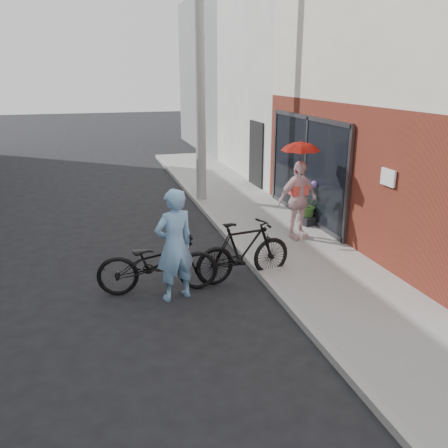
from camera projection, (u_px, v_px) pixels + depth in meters
name	position (u px, v px, depth m)	size (l,w,h in m)	color
ground	(220.00, 297.00, 7.95)	(80.00, 80.00, 0.00)	black
sidewalk	(288.00, 243.00, 10.31)	(2.20, 24.00, 0.12)	gray
curb	(238.00, 248.00, 10.01)	(0.12, 24.00, 0.12)	#9E9E99
plaster_building	(346.00, 75.00, 17.00)	(8.00, 6.00, 7.00)	silver
east_building_far	(274.00, 75.00, 23.42)	(8.00, 8.00, 7.00)	slate
utility_pole	(200.00, 76.00, 12.67)	(0.28, 0.28, 7.00)	#9E9E99
officer	(175.00, 245.00, 7.64)	(0.68, 0.45, 1.88)	#7FB3E2
bike_left	(158.00, 262.00, 8.00)	(0.71, 2.05, 1.07)	black
bike_right	(244.00, 251.00, 8.46)	(0.52, 1.86, 1.11)	black
kimono_woman	(298.00, 200.00, 10.21)	(1.00, 0.42, 1.71)	beige
parasol	(301.00, 145.00, 9.85)	(0.78, 0.78, 0.68)	red
planter	(308.00, 220.00, 11.36)	(0.36, 0.36, 0.19)	black
potted_plant	(309.00, 205.00, 11.24)	(0.51, 0.44, 0.57)	#386026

